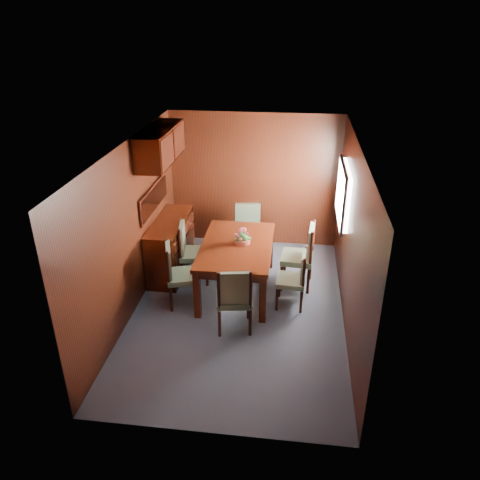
# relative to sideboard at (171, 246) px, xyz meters

# --- Properties ---
(ground) EXTENTS (4.50, 4.50, 0.00)m
(ground) POSITION_rel_sideboard_xyz_m (1.25, -1.00, -0.45)
(ground) COLOR #3E4655
(ground) RESTS_ON ground
(room_shell) EXTENTS (3.06, 4.52, 2.41)m
(room_shell) POSITION_rel_sideboard_xyz_m (1.15, -0.67, 1.18)
(room_shell) COLOR black
(room_shell) RESTS_ON ground
(sideboard) EXTENTS (0.48, 1.40, 0.90)m
(sideboard) POSITION_rel_sideboard_xyz_m (0.00, 0.00, 0.00)
(sideboard) COLOR black
(sideboard) RESTS_ON ground
(dining_table) EXTENTS (1.06, 1.69, 0.79)m
(dining_table) POSITION_rel_sideboard_xyz_m (1.16, -0.48, 0.23)
(dining_table) COLOR black
(dining_table) RESTS_ON ground
(chair_left_near) EXTENTS (0.56, 0.57, 0.97)m
(chair_left_near) POSITION_rel_sideboard_xyz_m (0.35, -0.95, 0.09)
(chair_left_near) COLOR black
(chair_left_near) RESTS_ON ground
(chair_left_far) EXTENTS (0.51, 0.53, 0.99)m
(chair_left_far) POSITION_rel_sideboard_xyz_m (0.38, -0.25, 0.10)
(chair_left_far) COLOR black
(chair_left_far) RESTS_ON ground
(chair_right_near) EXTENTS (0.42, 0.44, 0.88)m
(chair_right_near) POSITION_rel_sideboard_xyz_m (2.05, -0.79, 0.04)
(chair_right_near) COLOR black
(chair_right_near) RESTS_ON ground
(chair_right_far) EXTENTS (0.51, 0.53, 1.04)m
(chair_right_far) POSITION_rel_sideboard_xyz_m (2.14, -0.22, 0.13)
(chair_right_far) COLOR black
(chair_right_far) RESTS_ON ground
(chair_head) EXTENTS (0.54, 0.52, 0.99)m
(chair_head) POSITION_rel_sideboard_xyz_m (1.26, -1.51, 0.10)
(chair_head) COLOR black
(chair_head) RESTS_ON ground
(chair_foot) EXTENTS (0.55, 0.53, 1.00)m
(chair_foot) POSITION_rel_sideboard_xyz_m (1.21, 0.61, 0.10)
(chair_foot) COLOR black
(chair_foot) RESTS_ON ground
(flower_centerpiece) EXTENTS (0.25, 0.25, 0.25)m
(flower_centerpiece) POSITION_rel_sideboard_xyz_m (1.23, -0.42, 0.46)
(flower_centerpiece) COLOR #BB5039
(flower_centerpiece) RESTS_ON dining_table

